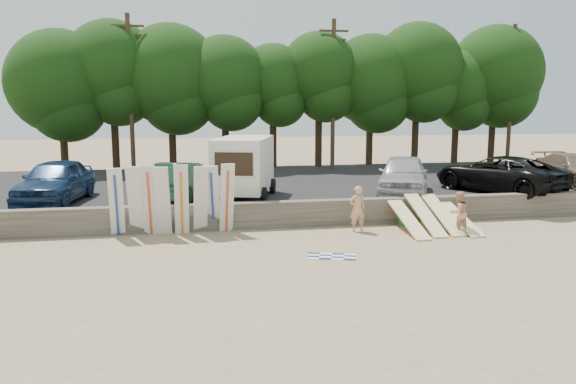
# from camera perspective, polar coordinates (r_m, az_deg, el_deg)

# --- Properties ---
(ground) EXTENTS (120.00, 120.00, 0.00)m
(ground) POSITION_cam_1_polar(r_m,az_deg,el_deg) (19.69, 11.13, -4.97)
(ground) COLOR tan
(ground) RESTS_ON ground
(seawall) EXTENTS (44.00, 0.50, 1.00)m
(seawall) POSITION_cam_1_polar(r_m,az_deg,el_deg) (22.32, 8.31, -1.92)
(seawall) COLOR #6B6356
(seawall) RESTS_ON ground
(parking_lot) EXTENTS (44.00, 14.50, 0.70)m
(parking_lot) POSITION_cam_1_polar(r_m,az_deg,el_deg) (29.43, 3.56, 0.51)
(parking_lot) COLOR #282828
(parking_lot) RESTS_ON ground
(treeline) EXTENTS (34.03, 6.45, 9.19)m
(treeline) POSITION_cam_1_polar(r_m,az_deg,el_deg) (35.88, 0.32, 11.74)
(treeline) COLOR #382616
(treeline) RESTS_ON parking_lot
(utility_poles) EXTENTS (25.80, 0.26, 9.00)m
(utility_poles) POSITION_cam_1_polar(r_m,az_deg,el_deg) (34.95, 4.61, 10.19)
(utility_poles) COLOR #473321
(utility_poles) RESTS_ON parking_lot
(box_trailer) EXTENTS (3.18, 4.44, 2.57)m
(box_trailer) POSITION_cam_1_polar(r_m,az_deg,el_deg) (23.88, -4.53, 2.83)
(box_trailer) COLOR silver
(box_trailer) RESTS_ON parking_lot
(car_0) EXTENTS (2.77, 5.41, 1.76)m
(car_0) POSITION_cam_1_polar(r_m,az_deg,el_deg) (24.57, -22.58, 1.03)
(car_0) COLOR navy
(car_0) RESTS_ON parking_lot
(car_1) EXTENTS (3.24, 5.17, 1.61)m
(car_1) POSITION_cam_1_polar(r_m,az_deg,el_deg) (23.52, -10.84, 1.05)
(car_1) COLOR #12331F
(car_1) RESTS_ON parking_lot
(car_2) EXTENTS (3.98, 5.51, 1.74)m
(car_2) POSITION_cam_1_polar(r_m,az_deg,el_deg) (25.29, 11.64, 1.73)
(car_2) COLOR #B5B4B9
(car_2) RESTS_ON parking_lot
(car_3) EXTENTS (4.97, 6.52, 1.65)m
(car_3) POSITION_cam_1_polar(r_m,az_deg,el_deg) (27.28, 20.60, 1.75)
(car_3) COLOR black
(car_3) RESTS_ON parking_lot
(car_4) EXTENTS (2.56, 5.38, 1.51)m
(car_4) POSITION_cam_1_polar(r_m,az_deg,el_deg) (30.99, 27.15, 2.02)
(car_4) COLOR #7A614D
(car_4) RESTS_ON parking_lot
(surfboard_upright_0) EXTENTS (0.53, 0.81, 2.51)m
(surfboard_upright_0) POSITION_cam_1_polar(r_m,az_deg,el_deg) (20.56, -17.04, -1.03)
(surfboard_upright_0) COLOR silver
(surfboard_upright_0) RESTS_ON ground
(surfboard_upright_1) EXTENTS (0.56, 0.73, 2.54)m
(surfboard_upright_1) POSITION_cam_1_polar(r_m,az_deg,el_deg) (20.60, -15.28, -0.89)
(surfboard_upright_1) COLOR silver
(surfboard_upright_1) RESTS_ON ground
(surfboard_upright_2) EXTENTS (0.55, 0.59, 2.56)m
(surfboard_upright_2) POSITION_cam_1_polar(r_m,az_deg,el_deg) (20.55, -13.89, -0.82)
(surfboard_upright_2) COLOR silver
(surfboard_upright_2) RESTS_ON ground
(surfboard_upright_3) EXTENTS (0.58, 0.79, 2.52)m
(surfboard_upright_3) POSITION_cam_1_polar(r_m,az_deg,el_deg) (20.39, -12.58, -0.91)
(surfboard_upright_3) COLOR silver
(surfboard_upright_3) RESTS_ON ground
(surfboard_upright_4) EXTENTS (0.51, 0.52, 2.57)m
(surfboard_upright_4) POSITION_cam_1_polar(r_m,az_deg,el_deg) (20.37, -10.77, -0.79)
(surfboard_upright_4) COLOR silver
(surfboard_upright_4) RESTS_ON ground
(surfboard_upright_5) EXTENTS (0.56, 0.83, 2.51)m
(surfboard_upright_5) POSITION_cam_1_polar(r_m,az_deg,el_deg) (20.46, -8.86, -0.78)
(surfboard_upright_5) COLOR silver
(surfboard_upright_5) RESTS_ON ground
(surfboard_upright_6) EXTENTS (0.62, 0.86, 2.51)m
(surfboard_upright_6) POSITION_cam_1_polar(r_m,az_deg,el_deg) (20.60, -7.69, -0.69)
(surfboard_upright_6) COLOR silver
(surfboard_upright_6) RESTS_ON ground
(surfboard_upright_7) EXTENTS (0.58, 0.62, 2.57)m
(surfboard_upright_7) POSITION_cam_1_polar(r_m,az_deg,el_deg) (20.56, -6.22, -0.60)
(surfboard_upright_7) COLOR silver
(surfboard_upright_7) RESTS_ON ground
(surfboard_low_0) EXTENTS (0.56, 2.89, 0.95)m
(surfboard_low_0) POSITION_cam_1_polar(r_m,az_deg,el_deg) (21.10, 12.13, -2.73)
(surfboard_low_0) COLOR #FAE39D
(surfboard_low_0) RESTS_ON ground
(surfboard_low_1) EXTENTS (0.56, 2.82, 1.15)m
(surfboard_low_1) POSITION_cam_1_polar(r_m,az_deg,el_deg) (21.59, 13.76, -2.25)
(surfboard_low_1) COLOR #FAE39D
(surfboard_low_1) RESTS_ON ground
(surfboard_low_2) EXTENTS (0.56, 2.84, 1.11)m
(surfboard_low_2) POSITION_cam_1_polar(r_m,az_deg,el_deg) (21.95, 15.43, -2.20)
(surfboard_low_2) COLOR #FAE39D
(surfboard_low_2) RESTS_ON ground
(surfboard_low_3) EXTENTS (0.56, 2.91, 0.85)m
(surfboard_low_3) POSITION_cam_1_polar(r_m,az_deg,el_deg) (22.07, 17.03, -2.55)
(surfboard_low_3) COLOR #FAE39D
(surfboard_low_3) RESTS_ON ground
(beachgoer_a) EXTENTS (0.65, 0.46, 1.70)m
(beachgoer_a) POSITION_cam_1_polar(r_m,az_deg,el_deg) (20.82, 7.06, -1.70)
(beachgoer_a) COLOR tan
(beachgoer_a) RESTS_ON ground
(beachgoer_b) EXTENTS (0.86, 0.73, 1.56)m
(beachgoer_b) POSITION_cam_1_polar(r_m,az_deg,el_deg) (21.20, 16.94, -2.03)
(beachgoer_b) COLOR tan
(beachgoer_b) RESTS_ON ground
(cooler) EXTENTS (0.39, 0.31, 0.32)m
(cooler) POSITION_cam_1_polar(r_m,az_deg,el_deg) (22.26, 11.72, -2.94)
(cooler) COLOR #24872D
(cooler) RESTS_ON ground
(gear_bag) EXTENTS (0.35, 0.31, 0.22)m
(gear_bag) POSITION_cam_1_polar(r_m,az_deg,el_deg) (22.61, 13.71, -2.96)
(gear_bag) COLOR orange
(gear_bag) RESTS_ON ground
(beach_towel) EXTENTS (1.89, 1.89, 0.00)m
(beach_towel) POSITION_cam_1_polar(r_m,az_deg,el_deg) (17.54, 4.45, -6.54)
(beach_towel) COLOR white
(beach_towel) RESTS_ON ground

